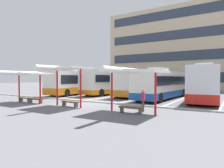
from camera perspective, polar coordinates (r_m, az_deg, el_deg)
The scene contains 22 objects.
ground_plane at distance 18.41m, azimuth -6.89°, elevation -5.68°, with size 160.00×160.00×0.00m, color slate.
terminal_building at distance 50.81m, azimuth 19.16°, elevation 9.16°, with size 32.03×12.55×20.73m.
coach_bus_0 at distance 29.71m, azimuth -9.20°, elevation 0.39°, with size 3.59×12.09×3.65m.
coach_bus_1 at distance 28.88m, azimuth -0.12°, elevation 0.47°, with size 3.44×11.04×3.67m.
coach_bus_2 at distance 26.84m, azimuth 7.22°, elevation 0.11°, with size 3.49×11.20×3.50m.
coach_bus_3 at distance 23.27m, azimuth 14.34°, elevation -0.21°, with size 3.09×11.10×3.46m.
coach_bus_4 at distance 23.09m, azimuth 24.99°, elevation 0.08°, with size 3.65×12.27×3.80m.
lane_stripe_0 at distance 31.82m, azimuth -11.55°, elevation -2.55°, with size 0.16×14.00×0.01m, color white.
lane_stripe_1 at distance 29.09m, azimuth -5.60°, elevation -2.93°, with size 0.16×14.00×0.01m, color white.
lane_stripe_2 at distance 26.74m, azimuth 1.51°, elevation -3.33°, with size 0.16×14.00×0.01m, color white.
lane_stripe_3 at distance 24.87m, azimuth 9.83°, elevation -3.74°, with size 0.16×14.00×0.01m, color white.
lane_stripe_4 at distance 23.60m, azimuth 19.27°, elevation -4.11°, with size 0.16×14.00×0.01m, color white.
lane_stripe_5 at distance 23.03m, azimuth 29.48°, elevation -4.39°, with size 0.16×14.00×0.01m, color white.
waiting_shelter_0 at distance 20.48m, azimuth -23.24°, elevation 2.73°, with size 4.23×4.48×3.07m.
bench_0 at distance 21.55m, azimuth -23.61°, elevation -3.83°, with size 1.60×0.45×0.45m.
bench_1 at distance 20.01m, azimuth -21.05°, elevation -4.23°, with size 1.62×0.58×0.45m.
waiting_shelter_1 at distance 16.55m, azimuth -13.07°, elevation 4.08°, with size 3.64×4.64×3.30m.
bench_2 at distance 16.97m, azimuth -11.96°, elevation -5.18°, with size 1.88×0.65×0.45m.
waiting_shelter_2 at distance 13.24m, azimuth 5.28°, elevation 3.64°, with size 4.27×5.10×3.07m.
bench_3 at distance 13.46m, azimuth 5.41°, elevation -6.98°, with size 1.69×0.43×0.45m.
platform_kerb at distance 19.35m, azimuth -4.60°, elevation -5.13°, with size 44.00×0.24×0.12m, color #ADADA8.
waiting_passenger_0 at distance 14.16m, azimuth 8.87°, elevation -4.23°, with size 0.35×0.50×1.59m.
Camera 1 is at (11.53, -14.15, 2.38)m, focal length 31.97 mm.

